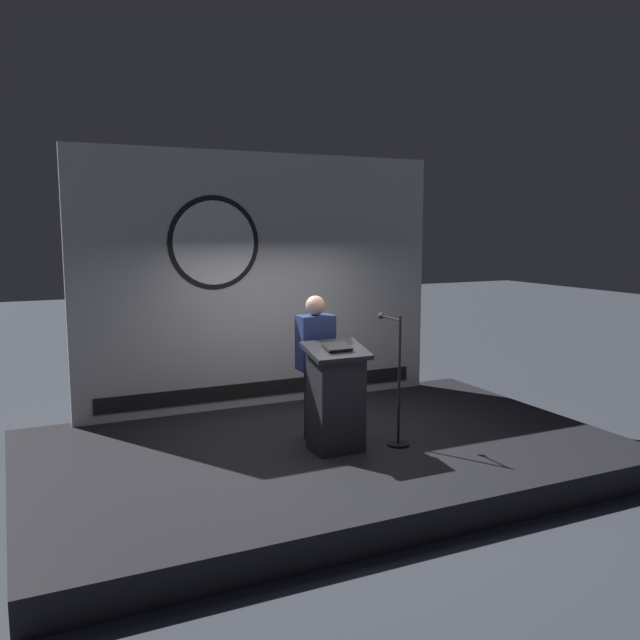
# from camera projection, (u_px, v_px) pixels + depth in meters

# --- Properties ---
(ground_plane) EXTENTS (40.00, 40.00, 0.00)m
(ground_plane) POSITION_uv_depth(u_px,v_px,m) (323.00, 468.00, 7.43)
(ground_plane) COLOR #383D47
(stage_platform) EXTENTS (6.40, 4.00, 0.30)m
(stage_platform) POSITION_uv_depth(u_px,v_px,m) (324.00, 456.00, 7.41)
(stage_platform) COLOR black
(stage_platform) RESTS_ON ground
(banner_display) EXTENTS (4.94, 0.12, 3.33)m
(banner_display) POSITION_uv_depth(u_px,v_px,m) (262.00, 281.00, 8.81)
(banner_display) COLOR silver
(banner_display) RESTS_ON stage_platform
(podium) EXTENTS (0.64, 0.50, 1.17)m
(podium) POSITION_uv_depth(u_px,v_px,m) (336.00, 398.00, 7.06)
(podium) COLOR #26262B
(podium) RESTS_ON stage_platform
(speaker_person) EXTENTS (0.40, 0.26, 1.63)m
(speaker_person) POSITION_uv_depth(u_px,v_px,m) (315.00, 366.00, 7.45)
(speaker_person) COLOR black
(speaker_person) RESTS_ON stage_platform
(microphone_stand) EXTENTS (0.24, 0.56, 1.44)m
(microphone_stand) POSITION_uv_depth(u_px,v_px,m) (396.00, 399.00, 7.28)
(microphone_stand) COLOR black
(microphone_stand) RESTS_ON stage_platform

